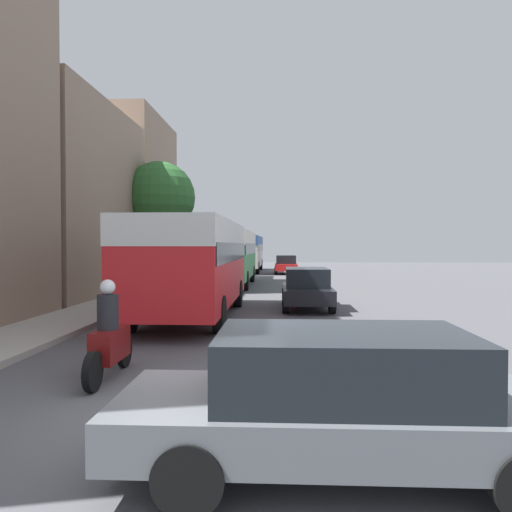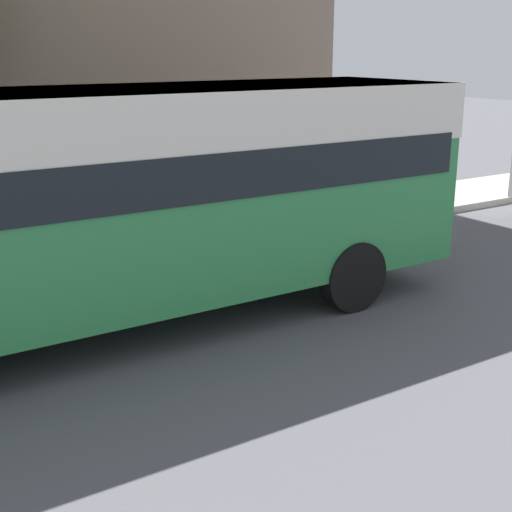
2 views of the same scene
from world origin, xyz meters
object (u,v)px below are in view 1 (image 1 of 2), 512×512
Objects in this scene: car_far_curb at (307,288)px; car_distant at (343,399)px; motorcycle_behind_lead at (109,340)px; pedestrian_near_curb at (209,257)px; bus_third_in_line at (246,249)px; bus_lead at (193,255)px; car_crossing at (286,264)px; bus_following at (229,251)px.

car_far_curb is 0.89× the size of car_distant.
motorcycle_behind_lead is 4.93m from car_distant.
bus_third_in_line is at bearing -54.45° from pedestrian_near_curb.
bus_third_in_line is 34.51m from motorcycle_behind_lead.
bus_lead is at bearing -89.66° from bus_third_in_line.
car_crossing is 0.95× the size of car_far_curb.
pedestrian_near_curb reaches higher than car_crossing.
bus_following reaches higher than bus_third_in_line.
bus_following is 23.50m from car_distant.
motorcycle_behind_lead is at bearing -84.30° from pedestrian_near_curb.
car_crossing is 34.74m from car_distant.
pedestrian_near_curb is at bearing -170.09° from car_distant.
car_distant is (3.59, -37.85, -1.23)m from bus_third_in_line.
bus_third_in_line is at bearing 89.99° from motorcycle_behind_lead.
bus_following is 0.90× the size of bus_third_in_line.
car_far_curb is 13.07m from car_distant.
motorcycle_behind_lead is at bearing -91.31° from bus_lead.
bus_lead is at bearing -82.75° from pedestrian_near_curb.
pedestrian_near_curb is at bearing 95.70° from motorcycle_behind_lead.
car_crossing is (3.40, 31.37, 0.09)m from motorcycle_behind_lead.
pedestrian_near_curb is (-7.40, 8.72, 0.31)m from car_crossing.
bus_following reaches higher than car_crossing.
car_crossing is at bearing 82.36° from bus_lead.
bus_lead is 4.61m from car_far_curb.
car_distant is (3.42, -10.67, -1.23)m from bus_lead.
bus_following is at bearing 90.72° from bus_lead.
bus_lead is 11.27m from car_distant.
bus_third_in_line reaches higher than car_far_curb.
bus_lead is 0.94× the size of bus_following.
pedestrian_near_curb is (-7.91, 30.40, 0.32)m from car_far_curb.
bus_third_in_line is at bearing 90.34° from bus_lead.
car_distant is at bearing -72.21° from bus_lead.
bus_lead is 1.99× the size of car_distant.
motorcycle_behind_lead is (-0.01, -19.83, -1.31)m from bus_following.
bus_third_in_line is (-0.00, 14.66, -0.01)m from bus_following.
car_crossing is at bearing -179.68° from car_distant.
bus_following is 14.66m from bus_third_in_line.
bus_following is 20.67m from pedestrian_near_curb.
car_crossing is at bearing -49.70° from pedestrian_near_curb.
motorcycle_behind_lead reaches higher than car_distant.
bus_following is at bearing -89.98° from bus_third_in_line.
car_crossing reaches higher than car_distant.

